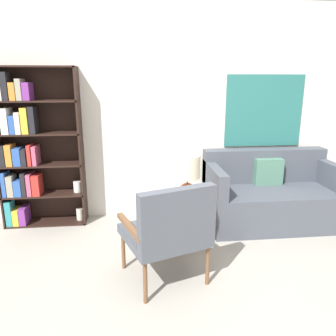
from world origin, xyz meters
TOP-DOWN VIEW (x-y plane):
  - ground_plane at (0.00, 0.00)m, footprint 14.00×14.00m
  - wall_back at (0.02, 2.03)m, footprint 6.40×0.08m
  - bookshelf at (-1.62, 1.85)m, footprint 0.98×0.30m
  - armchair at (-0.08, 0.40)m, footprint 0.85×0.83m
  - couch at (1.34, 1.58)m, footprint 1.61×0.85m
  - side_table at (0.17, 1.07)m, footprint 0.57×0.57m
  - table_lamp at (0.19, 1.06)m, footprint 0.26×0.26m

SIDE VIEW (x-z plane):
  - ground_plane at x=0.00m, z-range 0.00..0.00m
  - couch at x=1.34m, z-range -0.11..0.79m
  - side_table at x=0.17m, z-range 0.21..0.72m
  - armchair at x=-0.08m, z-range 0.07..1.01m
  - table_lamp at x=0.19m, z-range 0.56..1.07m
  - bookshelf at x=-1.62m, z-range 0.00..1.92m
  - wall_back at x=0.02m, z-range 0.00..2.70m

